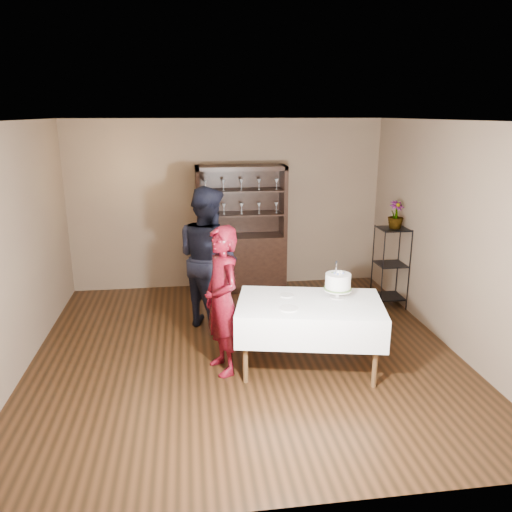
# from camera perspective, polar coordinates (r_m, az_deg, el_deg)

# --- Properties ---
(floor) EXTENTS (5.00, 5.00, 0.00)m
(floor) POSITION_cam_1_polar(r_m,az_deg,el_deg) (6.14, -1.18, -10.89)
(floor) COLOR black
(floor) RESTS_ON ground
(ceiling) EXTENTS (5.00, 5.00, 0.00)m
(ceiling) POSITION_cam_1_polar(r_m,az_deg,el_deg) (5.47, -1.34, 15.22)
(ceiling) COLOR silver
(ceiling) RESTS_ON back_wall
(back_wall) EXTENTS (5.00, 0.02, 2.70)m
(back_wall) POSITION_cam_1_polar(r_m,az_deg,el_deg) (8.09, -3.32, 5.85)
(back_wall) COLOR brown
(back_wall) RESTS_ON floor
(wall_left) EXTENTS (0.02, 5.00, 2.70)m
(wall_left) POSITION_cam_1_polar(r_m,az_deg,el_deg) (5.92, -26.04, 0.42)
(wall_left) COLOR brown
(wall_left) RESTS_ON floor
(wall_right) EXTENTS (0.02, 5.00, 2.70)m
(wall_right) POSITION_cam_1_polar(r_m,az_deg,el_deg) (6.43, 21.48, 2.08)
(wall_right) COLOR brown
(wall_right) RESTS_ON floor
(china_hutch) EXTENTS (1.40, 0.48, 2.00)m
(china_hutch) POSITION_cam_1_polar(r_m,az_deg,el_deg) (8.01, -1.67, 0.75)
(china_hutch) COLOR black
(china_hutch) RESTS_ON floor
(plant_etagere) EXTENTS (0.42, 0.42, 1.20)m
(plant_etagere) POSITION_cam_1_polar(r_m,az_deg,el_deg) (7.55, 15.13, -0.89)
(plant_etagere) COLOR black
(plant_etagere) RESTS_ON floor
(cake_table) EXTENTS (1.74, 1.27, 0.79)m
(cake_table) POSITION_cam_1_polar(r_m,az_deg,el_deg) (5.57, 6.13, -7.03)
(cake_table) COLOR silver
(cake_table) RESTS_ON floor
(woman) EXTENTS (0.58, 0.70, 1.65)m
(woman) POSITION_cam_1_polar(r_m,az_deg,el_deg) (5.41, -3.89, -5.14)
(woman) COLOR #35040E
(woman) RESTS_ON floor
(man) EXTENTS (1.12, 1.16, 1.89)m
(man) POSITION_cam_1_polar(r_m,az_deg,el_deg) (6.60, -5.50, -0.17)
(man) COLOR black
(man) RESTS_ON floor
(cake) EXTENTS (0.32, 0.32, 0.44)m
(cake) POSITION_cam_1_polar(r_m,az_deg,el_deg) (5.62, 9.35, -3.03)
(cake) COLOR silver
(cake) RESTS_ON cake_table
(plate_near) EXTENTS (0.25, 0.25, 0.01)m
(plate_near) POSITION_cam_1_polar(r_m,az_deg,el_deg) (5.29, 3.74, -6.01)
(plate_near) COLOR silver
(plate_near) RESTS_ON cake_table
(plate_far) EXTENTS (0.18, 0.18, 0.01)m
(plate_far) POSITION_cam_1_polar(r_m,az_deg,el_deg) (5.66, 3.52, -4.51)
(plate_far) COLOR silver
(plate_far) RESTS_ON cake_table
(potted_plant) EXTENTS (0.27, 0.27, 0.39)m
(potted_plant) POSITION_cam_1_polar(r_m,az_deg,el_deg) (7.38, 15.68, 4.56)
(potted_plant) COLOR #517537
(potted_plant) RESTS_ON plant_etagere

